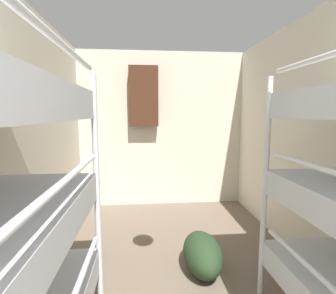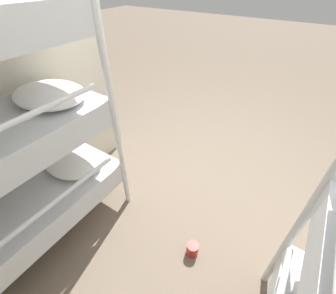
{
  "view_description": "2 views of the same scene",
  "coord_description": "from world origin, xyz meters",
  "views": [
    {
      "loc": [
        -0.3,
        0.45,
        1.47
      ],
      "look_at": [
        -0.01,
        3.43,
        1.09
      ],
      "focal_mm": 28.0,
      "sensor_mm": 36.0,
      "label": 1
    },
    {
      "loc": [
        -0.42,
        1.5,
        1.73
      ],
      "look_at": [
        0.03,
        0.82,
        1.07
      ],
      "focal_mm": 24.0,
      "sensor_mm": 36.0,
      "label": 2
    }
  ],
  "objects": [
    {
      "name": "tin_can",
      "position": [
        -0.11,
        0.69,
        0.05
      ],
      "size": [
        0.09,
        0.09,
        0.11
      ],
      "color": "#AD231E",
      "rests_on": "ground_plane"
    },
    {
      "name": "ground_plane",
      "position": [
        0.0,
        0.0,
        0.0
      ],
      "size": [
        20.0,
        20.0,
        0.0
      ],
      "primitive_type": "plane",
      "color": "#6B5B4C"
    }
  ]
}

